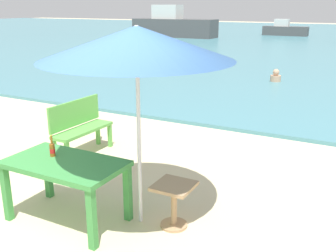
{
  "coord_description": "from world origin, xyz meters",
  "views": [
    {
      "loc": [
        2.7,
        -2.43,
        2.5
      ],
      "look_at": [
        -0.17,
        3.0,
        0.6
      ],
      "focal_mm": 41.9,
      "sensor_mm": 36.0,
      "label": 1
    }
  ],
  "objects_px": {
    "beer_bottle_amber": "(52,149)",
    "picnic_table_green": "(65,170)",
    "patio_umbrella": "(137,43)",
    "side_table_wood": "(174,199)",
    "boat_tanker": "(173,25)",
    "swimmer_person": "(276,77)",
    "boat_ferry": "(285,30)",
    "bench_green_left": "(80,124)"
  },
  "relations": [
    {
      "from": "picnic_table_green",
      "to": "patio_umbrella",
      "type": "relative_size",
      "value": 0.61
    },
    {
      "from": "bench_green_left",
      "to": "swimmer_person",
      "type": "distance_m",
      "value": 8.2
    },
    {
      "from": "patio_umbrella",
      "to": "boat_tanker",
      "type": "bearing_deg",
      "value": 116.33
    },
    {
      "from": "picnic_table_green",
      "to": "boat_ferry",
      "type": "relative_size",
      "value": 0.39
    },
    {
      "from": "beer_bottle_amber",
      "to": "side_table_wood",
      "type": "relative_size",
      "value": 0.49
    },
    {
      "from": "side_table_wood",
      "to": "boat_tanker",
      "type": "distance_m",
      "value": 27.86
    },
    {
      "from": "beer_bottle_amber",
      "to": "boat_ferry",
      "type": "bearing_deg",
      "value": 96.93
    },
    {
      "from": "boat_ferry",
      "to": "side_table_wood",
      "type": "bearing_deg",
      "value": -80.31
    },
    {
      "from": "beer_bottle_amber",
      "to": "side_table_wood",
      "type": "height_order",
      "value": "beer_bottle_amber"
    },
    {
      "from": "beer_bottle_amber",
      "to": "swimmer_person",
      "type": "bearing_deg",
      "value": 87.5
    },
    {
      "from": "beer_bottle_amber",
      "to": "swimmer_person",
      "type": "xyz_separation_m",
      "value": [
        0.43,
        9.78,
        -0.61
      ]
    },
    {
      "from": "beer_bottle_amber",
      "to": "boat_ferry",
      "type": "height_order",
      "value": "boat_ferry"
    },
    {
      "from": "patio_umbrella",
      "to": "swimmer_person",
      "type": "relative_size",
      "value": 5.61
    },
    {
      "from": "patio_umbrella",
      "to": "boat_tanker",
      "type": "height_order",
      "value": "boat_tanker"
    },
    {
      "from": "beer_bottle_amber",
      "to": "picnic_table_green",
      "type": "bearing_deg",
      "value": -14.79
    },
    {
      "from": "side_table_wood",
      "to": "swimmer_person",
      "type": "bearing_deg",
      "value": 96.14
    },
    {
      "from": "side_table_wood",
      "to": "swimmer_person",
      "type": "xyz_separation_m",
      "value": [
        -1.01,
        9.38,
        -0.11
      ]
    },
    {
      "from": "beer_bottle_amber",
      "to": "patio_umbrella",
      "type": "height_order",
      "value": "patio_umbrella"
    },
    {
      "from": "picnic_table_green",
      "to": "boat_ferry",
      "type": "xyz_separation_m",
      "value": [
        -3.97,
        30.73,
        -0.1
      ]
    },
    {
      "from": "patio_umbrella",
      "to": "bench_green_left",
      "type": "xyz_separation_m",
      "value": [
        -2.1,
        1.42,
        -1.58
      ]
    },
    {
      "from": "side_table_wood",
      "to": "boat_ferry",
      "type": "xyz_separation_m",
      "value": [
        -5.17,
        30.27,
        0.2
      ]
    },
    {
      "from": "side_table_wood",
      "to": "beer_bottle_amber",
      "type": "bearing_deg",
      "value": -164.54
    },
    {
      "from": "swimmer_person",
      "to": "boat_ferry",
      "type": "bearing_deg",
      "value": 101.25
    },
    {
      "from": "bench_green_left",
      "to": "boat_tanker",
      "type": "relative_size",
      "value": 0.18
    },
    {
      "from": "beer_bottle_amber",
      "to": "boat_tanker",
      "type": "height_order",
      "value": "boat_tanker"
    },
    {
      "from": "picnic_table_green",
      "to": "patio_umbrella",
      "type": "distance_m",
      "value": 1.71
    },
    {
      "from": "side_table_wood",
      "to": "bench_green_left",
      "type": "xyz_separation_m",
      "value": [
        -2.5,
        1.33,
        0.19
      ]
    },
    {
      "from": "swimmer_person",
      "to": "boat_ferry",
      "type": "distance_m",
      "value": 21.3
    },
    {
      "from": "boat_ferry",
      "to": "swimmer_person",
      "type": "bearing_deg",
      "value": -78.75
    },
    {
      "from": "patio_umbrella",
      "to": "side_table_wood",
      "type": "relative_size",
      "value": 4.26
    },
    {
      "from": "side_table_wood",
      "to": "boat_tanker",
      "type": "bearing_deg",
      "value": 117.16
    },
    {
      "from": "boat_tanker",
      "to": "picnic_table_green",
      "type": "bearing_deg",
      "value": -65.48
    },
    {
      "from": "side_table_wood",
      "to": "boat_tanker",
      "type": "height_order",
      "value": "boat_tanker"
    },
    {
      "from": "swimmer_person",
      "to": "bench_green_left",
      "type": "bearing_deg",
      "value": -100.49
    },
    {
      "from": "picnic_table_green",
      "to": "bench_green_left",
      "type": "bearing_deg",
      "value": 126.02
    },
    {
      "from": "beer_bottle_amber",
      "to": "boat_tanker",
      "type": "distance_m",
      "value": 27.59
    },
    {
      "from": "patio_umbrella",
      "to": "beer_bottle_amber",
      "type": "bearing_deg",
      "value": -163.21
    },
    {
      "from": "picnic_table_green",
      "to": "boat_tanker",
      "type": "height_order",
      "value": "boat_tanker"
    },
    {
      "from": "side_table_wood",
      "to": "picnic_table_green",
      "type": "bearing_deg",
      "value": -158.99
    },
    {
      "from": "bench_green_left",
      "to": "swimmer_person",
      "type": "relative_size",
      "value": 2.95
    },
    {
      "from": "picnic_table_green",
      "to": "side_table_wood",
      "type": "bearing_deg",
      "value": 21.01
    },
    {
      "from": "patio_umbrella",
      "to": "swimmer_person",
      "type": "xyz_separation_m",
      "value": [
        -0.61,
        9.47,
        -1.88
      ]
    }
  ]
}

